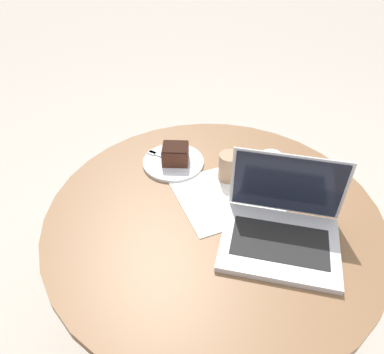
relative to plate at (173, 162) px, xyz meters
The scene contains 9 objects.
ground_plane 0.78m from the plate, 86.92° to the right, with size 12.00×12.00×0.00m, color #B7AD9E.
dining_table 0.33m from the plate, 86.92° to the right, with size 1.00×1.00×0.72m.
paper_document 0.26m from the plate, 59.08° to the right, with size 0.40×0.29×0.00m.
plate is the anchor object (origin of this frame).
cake_slice 0.04m from the plate, 41.74° to the right, with size 0.11×0.11×0.06m.
fork 0.04m from the plate, 126.57° to the left, with size 0.11×0.16×0.00m.
coffee_glass 0.21m from the plate, 48.37° to the right, with size 0.07×0.07×0.10m.
water_glass 0.33m from the plate, 39.21° to the right, with size 0.07×0.07×0.10m.
laptop 0.46m from the plate, 72.64° to the right, with size 0.40×0.39×0.22m.
Camera 1 is at (-0.39, -0.68, 1.52)m, focal length 35.00 mm.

